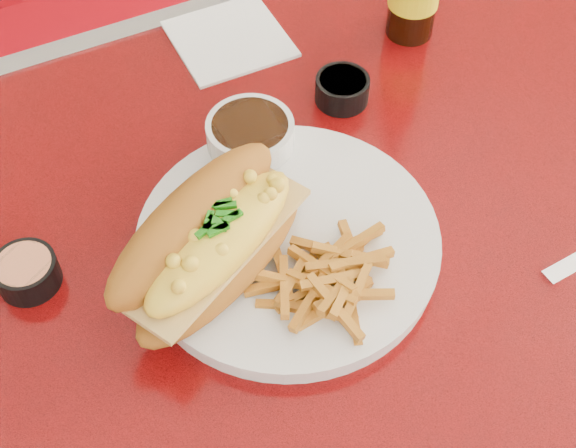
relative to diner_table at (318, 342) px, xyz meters
name	(u,v)px	position (x,y,z in m)	size (l,w,h in m)	color
diner_table	(318,342)	(0.00, 0.00, 0.00)	(1.23, 0.83, 0.77)	red
booth_bench_far	(121,97)	(0.00, 0.81, -0.32)	(1.20, 0.51, 0.90)	#A50B16
dinner_plate	(288,242)	(-0.02, 0.02, 0.17)	(0.36, 0.36, 0.02)	silver
mac_hoagie	(211,241)	(-0.10, 0.02, 0.22)	(0.24, 0.19, 0.09)	#A05D19
fries_pile	(334,281)	(-0.01, -0.05, 0.20)	(0.10, 0.09, 0.03)	orange
fork	(355,227)	(0.04, 0.01, 0.18)	(0.02, 0.14, 0.00)	silver
gravy_ramekin	(251,140)	(-0.01, 0.15, 0.19)	(0.11, 0.11, 0.05)	silver
sauce_cup_left	(27,271)	(-0.25, 0.10, 0.18)	(0.07, 0.07, 0.03)	black
sauce_cup_right	(342,88)	(0.12, 0.18, 0.18)	(0.07, 0.07, 0.03)	black
paper_napkin	(229,39)	(0.05, 0.33, 0.16)	(0.13, 0.13, 0.00)	white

